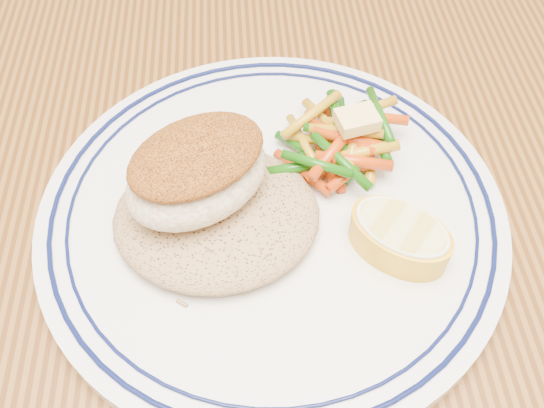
{
  "coord_description": "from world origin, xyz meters",
  "views": [
    {
      "loc": [
        0.02,
        -0.2,
        1.07
      ],
      "look_at": [
        0.04,
        0.03,
        0.77
      ],
      "focal_mm": 40.0,
      "sensor_mm": 36.0,
      "label": 1
    }
  ],
  "objects_px": {
    "dining_table": "(222,334)",
    "rice_pilaf": "(216,212)",
    "plate": "(272,214)",
    "vegetable_pile": "(344,142)",
    "lemon_wedge": "(400,236)",
    "fish_fillet": "(197,172)"
  },
  "relations": [
    {
      "from": "rice_pilaf",
      "to": "lemon_wedge",
      "type": "xyz_separation_m",
      "value": [
        0.11,
        -0.03,
        0.0
      ]
    },
    {
      "from": "fish_fillet",
      "to": "vegetable_pile",
      "type": "distance_m",
      "value": 0.1
    },
    {
      "from": "dining_table",
      "to": "vegetable_pile",
      "type": "xyz_separation_m",
      "value": [
        0.09,
        0.07,
        0.13
      ]
    },
    {
      "from": "lemon_wedge",
      "to": "rice_pilaf",
      "type": "bearing_deg",
      "value": 166.62
    },
    {
      "from": "rice_pilaf",
      "to": "fish_fillet",
      "type": "distance_m",
      "value": 0.03
    },
    {
      "from": "plate",
      "to": "fish_fillet",
      "type": "xyz_separation_m",
      "value": [
        -0.04,
        -0.0,
        0.05
      ]
    },
    {
      "from": "plate",
      "to": "rice_pilaf",
      "type": "height_order",
      "value": "rice_pilaf"
    },
    {
      "from": "plate",
      "to": "lemon_wedge",
      "type": "relative_size",
      "value": 3.66
    },
    {
      "from": "plate",
      "to": "lemon_wedge",
      "type": "height_order",
      "value": "lemon_wedge"
    },
    {
      "from": "plate",
      "to": "fish_fillet",
      "type": "bearing_deg",
      "value": -179.71
    },
    {
      "from": "plate",
      "to": "lemon_wedge",
      "type": "xyz_separation_m",
      "value": [
        0.07,
        -0.03,
        0.02
      ]
    },
    {
      "from": "fish_fillet",
      "to": "vegetable_pile",
      "type": "xyz_separation_m",
      "value": [
        0.09,
        0.04,
        -0.03
      ]
    },
    {
      "from": "rice_pilaf",
      "to": "lemon_wedge",
      "type": "bearing_deg",
      "value": -13.38
    },
    {
      "from": "dining_table",
      "to": "plate",
      "type": "height_order",
      "value": "plate"
    },
    {
      "from": "plate",
      "to": "vegetable_pile",
      "type": "relative_size",
      "value": 2.96
    },
    {
      "from": "fish_fillet",
      "to": "rice_pilaf",
      "type": "bearing_deg",
      "value": -45.92
    },
    {
      "from": "rice_pilaf",
      "to": "vegetable_pile",
      "type": "bearing_deg",
      "value": 30.55
    },
    {
      "from": "plate",
      "to": "rice_pilaf",
      "type": "relative_size",
      "value": 2.34
    },
    {
      "from": "dining_table",
      "to": "rice_pilaf",
      "type": "xyz_separation_m",
      "value": [
        0.01,
        0.02,
        0.12
      ]
    },
    {
      "from": "dining_table",
      "to": "rice_pilaf",
      "type": "height_order",
      "value": "rice_pilaf"
    },
    {
      "from": "fish_fillet",
      "to": "vegetable_pile",
      "type": "relative_size",
      "value": 1.09
    },
    {
      "from": "rice_pilaf",
      "to": "vegetable_pile",
      "type": "xyz_separation_m",
      "value": [
        0.08,
        0.05,
        0.0
      ]
    }
  ]
}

